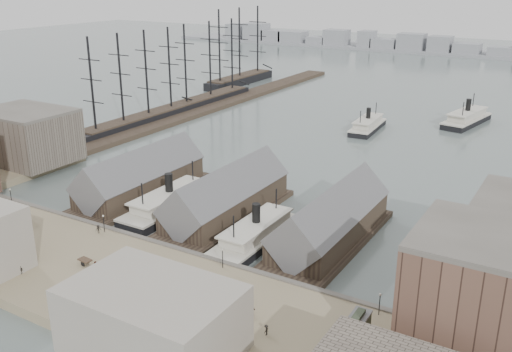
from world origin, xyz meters
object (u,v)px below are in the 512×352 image
Objects in this scene: horse_cart_right at (246,311)px; ferry_docked_west at (170,203)px; horse_cart_center at (92,263)px; tram at (352,335)px.

ferry_docked_west is at bearing 39.67° from horse_cart_right.
ferry_docked_west reaches higher than horse_cart_center.
horse_cart_right is at bearing -177.14° from tram.
ferry_docked_west is 64.22m from tram.
horse_cart_center is (6.90, -31.29, 0.37)m from ferry_docked_west.
ferry_docked_west is 5.91× the size of horse_cart_center.
ferry_docked_west is 2.80× the size of tram.
tram reaches higher than horse_cart_center.
horse_cart_right is (33.07, 1.16, 0.01)m from horse_cart_center.
ferry_docked_west is 50.05m from horse_cart_right.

